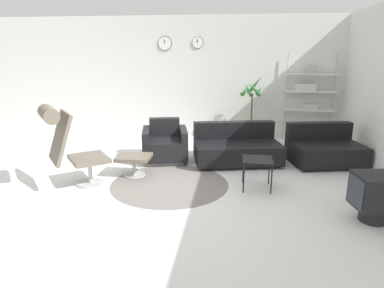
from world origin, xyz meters
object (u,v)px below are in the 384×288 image
shelf_unit (309,90)px  ottoman (134,160)px  armchair_red (165,145)px  couch_second (324,150)px  lounge_chair (66,138)px  side_table (257,162)px  crt_television (376,195)px  potted_plant (251,116)px  couch_low (237,149)px

shelf_unit → ottoman: bearing=-139.7°
armchair_red → couch_second: armchair_red is taller
shelf_unit → lounge_chair: bearing=-140.0°
lounge_chair → side_table: bearing=58.4°
side_table → shelf_unit: bearing=67.5°
lounge_chair → armchair_red: lounge_chair is taller
lounge_chair → crt_television: (4.14, -0.53, -0.43)m
ottoman → crt_television: 3.53m
lounge_chair → couch_second: lounge_chair is taller
armchair_red → shelf_unit: 3.57m
armchair_red → potted_plant: bearing=-147.7°
armchair_red → couch_second: bearing=171.0°
side_table → shelf_unit: shelf_unit is taller
lounge_chair → ottoman: 1.14m
ottoman → shelf_unit: 4.36m
couch_second → side_table: (-1.29, -1.37, 0.16)m
ottoman → side_table: bearing=-8.6°
couch_low → crt_television: size_ratio=2.84×
ottoman → potted_plant: potted_plant is taller
potted_plant → shelf_unit: size_ratio=0.76×
lounge_chair → shelf_unit: size_ratio=0.64×
shelf_unit → side_table: bearing=-112.5°
side_table → potted_plant: bearing=89.8°
couch_second → shelf_unit: bearing=-101.8°
armchair_red → side_table: size_ratio=2.09×
crt_television → shelf_unit: shelf_unit is taller
crt_television → ottoman: bearing=62.2°
armchair_red → couch_low: 1.34m
lounge_chair → side_table: (2.79, 0.34, -0.36)m
couch_second → shelf_unit: shelf_unit is taller
ottoman → couch_low: (1.68, 0.94, -0.01)m
couch_second → shelf_unit: 1.92m
shelf_unit → couch_low: bearing=-130.8°
ottoman → shelf_unit: bearing=40.3°
couch_second → crt_television: couch_second is taller
armchair_red → side_table: (1.65, -1.19, 0.12)m
armchair_red → couch_second: (2.94, 0.19, -0.03)m
armchair_red → ottoman: bearing=56.4°
crt_television → shelf_unit: bearing=-7.4°
couch_low → ottoman: bearing=16.7°
lounge_chair → potted_plant: (2.80, 3.17, -0.20)m
couch_second → potted_plant: potted_plant is taller
couch_second → side_table: bearing=34.3°
side_table → shelf_unit: (1.27, 3.07, 0.74)m
ottoman → side_table: 2.01m
armchair_red → couch_low: (1.34, 0.05, -0.03)m
shelf_unit → couch_second: bearing=-89.3°
couch_second → side_table: size_ratio=3.02×
crt_television → potted_plant: bearing=11.4°
crt_television → potted_plant: size_ratio=0.40×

